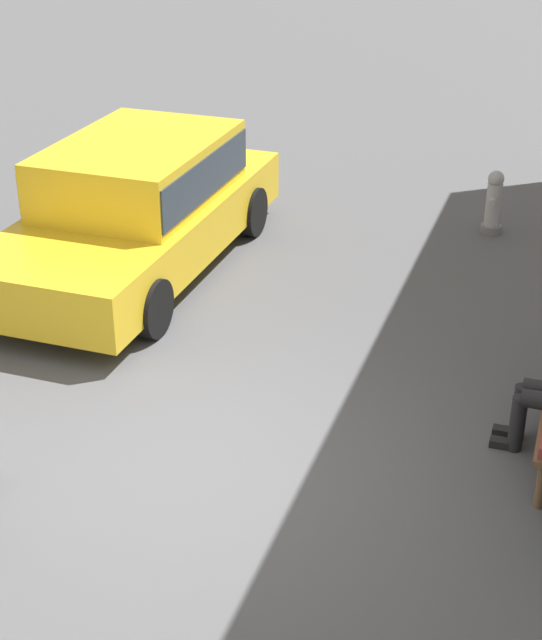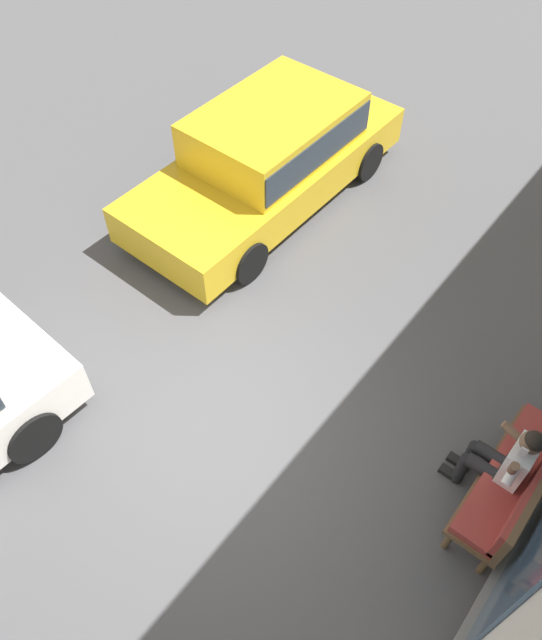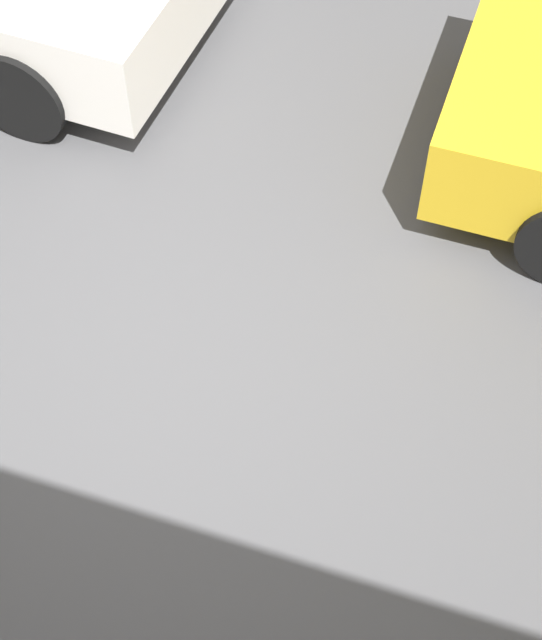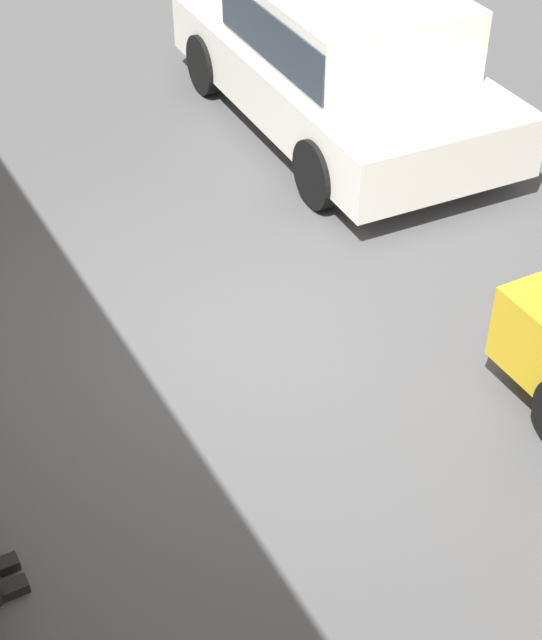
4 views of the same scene
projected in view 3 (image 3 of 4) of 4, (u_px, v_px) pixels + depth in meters
name	position (u px, v px, depth m)	size (l,w,h in m)	color
ground_plane	(156.00, 366.00, 5.36)	(60.00, 60.00, 0.00)	#4C4C4F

